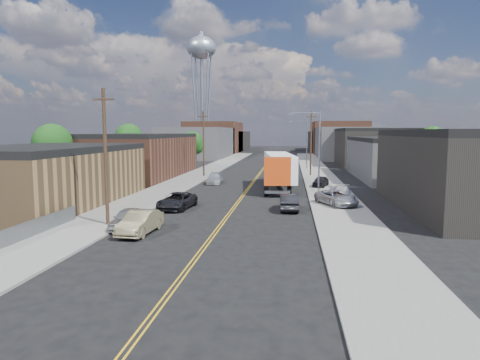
% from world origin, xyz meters
% --- Properties ---
extents(ground, '(260.00, 260.00, 0.00)m').
position_xyz_m(ground, '(0.00, 60.00, 0.00)').
color(ground, black).
rests_on(ground, ground).
extents(centerline, '(0.32, 120.00, 0.01)m').
position_xyz_m(centerline, '(0.00, 45.00, 0.01)').
color(centerline, gold).
rests_on(centerline, ground).
extents(sidewalk_left, '(5.00, 140.00, 0.15)m').
position_xyz_m(sidewalk_left, '(-9.50, 45.00, 0.07)').
color(sidewalk_left, slate).
rests_on(sidewalk_left, ground).
extents(sidewalk_right, '(5.00, 140.00, 0.15)m').
position_xyz_m(sidewalk_right, '(9.50, 45.00, 0.07)').
color(sidewalk_right, slate).
rests_on(sidewalk_right, ground).
extents(warehouse_tan, '(12.00, 22.00, 5.60)m').
position_xyz_m(warehouse_tan, '(-18.00, 18.00, 2.80)').
color(warehouse_tan, brown).
rests_on(warehouse_tan, ground).
extents(warehouse_brown, '(12.00, 26.00, 6.60)m').
position_xyz_m(warehouse_brown, '(-18.00, 44.00, 3.30)').
color(warehouse_brown, '#543021').
rests_on(warehouse_brown, ground).
extents(industrial_right_b, '(14.00, 24.00, 6.10)m').
position_xyz_m(industrial_right_b, '(22.00, 46.00, 3.05)').
color(industrial_right_b, '#3B3B3D').
rests_on(industrial_right_b, ground).
extents(industrial_right_c, '(14.00, 22.00, 7.60)m').
position_xyz_m(industrial_right_c, '(22.00, 72.00, 3.80)').
color(industrial_right_c, black).
rests_on(industrial_right_c, ground).
extents(skyline_left_a, '(16.00, 30.00, 8.00)m').
position_xyz_m(skyline_left_a, '(-20.00, 95.00, 4.00)').
color(skyline_left_a, '#3B3B3D').
rests_on(skyline_left_a, ground).
extents(skyline_right_a, '(16.00, 30.00, 8.00)m').
position_xyz_m(skyline_right_a, '(20.00, 95.00, 4.00)').
color(skyline_right_a, '#3B3B3D').
rests_on(skyline_right_a, ground).
extents(skyline_left_b, '(16.00, 26.00, 10.00)m').
position_xyz_m(skyline_left_b, '(-20.00, 120.00, 5.00)').
color(skyline_left_b, '#543021').
rests_on(skyline_left_b, ground).
extents(skyline_right_b, '(16.00, 26.00, 10.00)m').
position_xyz_m(skyline_right_b, '(20.00, 120.00, 5.00)').
color(skyline_right_b, '#543021').
rests_on(skyline_right_b, ground).
extents(skyline_left_c, '(16.00, 40.00, 7.00)m').
position_xyz_m(skyline_left_c, '(-20.00, 140.00, 3.50)').
color(skyline_left_c, black).
rests_on(skyline_left_c, ground).
extents(skyline_right_c, '(16.00, 40.00, 7.00)m').
position_xyz_m(skyline_right_c, '(20.00, 140.00, 3.50)').
color(skyline_right_c, black).
rests_on(skyline_right_c, ground).
extents(water_tower, '(9.00, 9.00, 36.90)m').
position_xyz_m(water_tower, '(-22.00, 110.00, 30.65)').
color(water_tower, gray).
rests_on(water_tower, ground).
extents(streetlight_near, '(3.39, 0.25, 9.00)m').
position_xyz_m(streetlight_near, '(7.60, 25.00, 5.33)').
color(streetlight_near, gray).
rests_on(streetlight_near, ground).
extents(streetlight_far, '(3.39, 0.25, 9.00)m').
position_xyz_m(streetlight_far, '(7.60, 60.00, 5.33)').
color(streetlight_far, gray).
rests_on(streetlight_far, ground).
extents(utility_pole_left_near, '(1.60, 0.26, 10.00)m').
position_xyz_m(utility_pole_left_near, '(-8.20, 10.00, 5.14)').
color(utility_pole_left_near, black).
rests_on(utility_pole_left_near, ground).
extents(utility_pole_left_far, '(1.60, 0.26, 10.00)m').
position_xyz_m(utility_pole_left_far, '(-8.20, 45.00, 5.14)').
color(utility_pole_left_far, black).
rests_on(utility_pole_left_far, ground).
extents(utility_pole_right, '(1.60, 0.26, 10.00)m').
position_xyz_m(utility_pole_right, '(8.20, 48.00, 5.14)').
color(utility_pole_right, black).
rests_on(utility_pole_right, ground).
extents(chainlink_fence, '(0.05, 16.00, 1.22)m').
position_xyz_m(chainlink_fence, '(-11.50, 3.50, 0.66)').
color(chainlink_fence, slate).
rests_on(chainlink_fence, ground).
extents(tree_left_near, '(4.85, 4.76, 7.91)m').
position_xyz_m(tree_left_near, '(-23.94, 30.00, 5.18)').
color(tree_left_near, black).
rests_on(tree_left_near, ground).
extents(tree_left_mid, '(5.10, 5.04, 8.37)m').
position_xyz_m(tree_left_mid, '(-23.94, 55.00, 5.48)').
color(tree_left_mid, black).
rests_on(tree_left_mid, ground).
extents(tree_left_far, '(4.35, 4.20, 6.97)m').
position_xyz_m(tree_left_far, '(-13.94, 62.00, 4.57)').
color(tree_left_far, black).
rests_on(tree_left_far, ground).
extents(tree_right_far, '(4.85, 4.76, 7.91)m').
position_xyz_m(tree_right_far, '(30.06, 60.00, 5.18)').
color(tree_right_far, black).
rests_on(tree_right_far, ground).
extents(semi_truck, '(4.31, 16.67, 4.30)m').
position_xyz_m(semi_truck, '(3.75, 33.15, 2.45)').
color(semi_truck, white).
rests_on(semi_truck, ground).
extents(car_left_a, '(1.88, 4.37, 1.47)m').
position_xyz_m(car_left_a, '(-6.40, 9.36, 0.74)').
color(car_left_a, '#939598').
rests_on(car_left_a, ground).
extents(car_left_b, '(1.95, 4.84, 1.56)m').
position_xyz_m(car_left_b, '(-5.00, 8.00, 0.78)').
color(car_left_b, '#7B7050').
rests_on(car_left_b, ground).
extents(car_left_c, '(2.94, 5.46, 1.46)m').
position_xyz_m(car_left_c, '(-5.00, 17.50, 0.73)').
color(car_left_c, black).
rests_on(car_left_c, ground).
extents(car_left_d, '(2.11, 4.73, 1.35)m').
position_xyz_m(car_left_d, '(-5.00, 36.53, 0.67)').
color(car_left_d, silver).
rests_on(car_left_d, ground).
extents(car_right_oncoming, '(1.76, 4.54, 1.47)m').
position_xyz_m(car_right_oncoming, '(5.00, 17.94, 0.74)').
color(car_right_oncoming, black).
rests_on(car_right_oncoming, ground).
extents(car_right_lot_a, '(4.22, 5.50, 1.39)m').
position_xyz_m(car_right_lot_a, '(9.36, 20.40, 0.84)').
color(car_right_lot_a, '#BABCC0').
rests_on(car_right_lot_a, sidewalk_right).
extents(car_right_lot_b, '(2.21, 4.66, 1.31)m').
position_xyz_m(car_right_lot_b, '(10.31, 24.00, 0.81)').
color(car_right_lot_b, '#B4B4B4').
rests_on(car_right_lot_b, sidewalk_right).
extents(car_right_lot_c, '(2.50, 4.01, 1.27)m').
position_xyz_m(car_right_lot_c, '(8.85, 34.00, 0.79)').
color(car_right_lot_c, black).
rests_on(car_right_lot_c, sidewalk_right).
extents(car_ahead_truck, '(2.75, 4.87, 1.28)m').
position_xyz_m(car_ahead_truck, '(4.50, 46.72, 0.64)').
color(car_ahead_truck, black).
rests_on(car_ahead_truck, ground).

